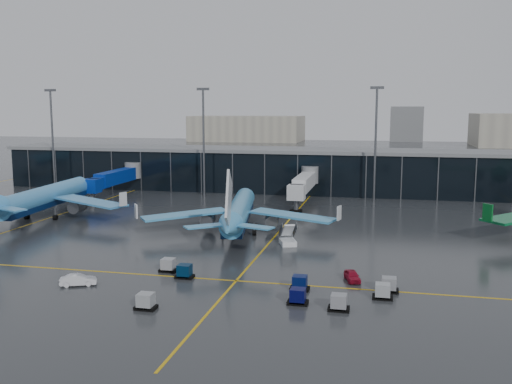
% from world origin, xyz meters
% --- Properties ---
extents(ground, '(600.00, 600.00, 0.00)m').
position_xyz_m(ground, '(0.00, 0.00, 0.00)').
color(ground, '#282B2D').
rests_on(ground, ground).
extents(terminal_pier, '(142.00, 17.00, 10.70)m').
position_xyz_m(terminal_pier, '(0.00, 62.00, 5.42)').
color(terminal_pier, black).
rests_on(terminal_pier, ground).
extents(jet_bridges, '(94.00, 27.50, 7.20)m').
position_xyz_m(jet_bridges, '(-35.00, 42.99, 4.55)').
color(jet_bridges, '#595B60').
rests_on(jet_bridges, ground).
extents(flood_masts, '(203.00, 0.50, 25.50)m').
position_xyz_m(flood_masts, '(5.00, 50.00, 13.81)').
color(flood_masts, '#595B60').
rests_on(flood_masts, ground).
extents(distant_hangars, '(260.00, 71.00, 22.00)m').
position_xyz_m(distant_hangars, '(49.94, 270.08, 8.79)').
color(distant_hangars, '#B2AD99').
rests_on(distant_hangars, ground).
extents(taxi_lines, '(220.00, 120.00, 0.02)m').
position_xyz_m(taxi_lines, '(10.00, 10.61, 0.01)').
color(taxi_lines, gold).
rests_on(taxi_lines, ground).
extents(airliner_arkefly, '(40.19, 44.78, 12.79)m').
position_xyz_m(airliner_arkefly, '(-35.78, 16.26, 6.39)').
color(airliner_arkefly, '#4092D2').
rests_on(airliner_arkefly, ground).
extents(airliner_klm_near, '(39.80, 43.63, 11.83)m').
position_xyz_m(airliner_klm_near, '(3.63, 11.33, 5.91)').
color(airliner_klm_near, '#4099D2').
rests_on(airliner_klm_near, ground).
extents(baggage_carts, '(29.67, 15.01, 1.70)m').
position_xyz_m(baggage_carts, '(15.28, -18.62, 0.76)').
color(baggage_carts, black).
rests_on(baggage_carts, ground).
extents(mobile_airstair, '(3.19, 3.77, 3.45)m').
position_xyz_m(mobile_airstair, '(13.03, 4.55, 0.77)').
color(mobile_airstair, white).
rests_on(mobile_airstair, ground).
extents(service_van_red, '(2.53, 4.05, 1.29)m').
position_xyz_m(service_van_red, '(23.70, -11.95, 0.64)').
color(service_van_red, maroon).
rests_on(service_van_red, ground).
extents(service_van_white, '(4.41, 3.03, 1.38)m').
position_xyz_m(service_van_white, '(-7.66, -20.91, 0.69)').
color(service_van_white, silver).
rests_on(service_van_white, ground).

